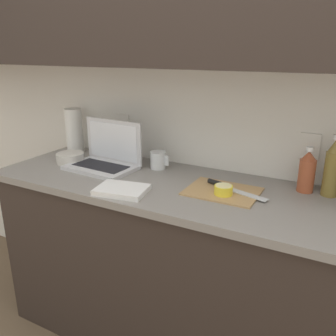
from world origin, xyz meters
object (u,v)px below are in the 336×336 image
at_px(bottle_water_clear, 307,172).
at_px(paper_towel_roll, 74,131).
at_px(bottle_oil_tall, 333,168).
at_px(measuring_cup, 158,160).
at_px(cutting_board, 222,191).
at_px(laptop, 106,157).
at_px(lemon_half_cut, 223,190).
at_px(knife, 226,186).
at_px(bowl_white, 70,158).

relative_size(bottle_water_clear, paper_towel_roll, 0.77).
xyz_separation_m(bottle_oil_tall, measuring_cup, (-0.83, -0.03, -0.08)).
height_order(cutting_board, measuring_cup, measuring_cup).
relative_size(cutting_board, measuring_cup, 3.02).
bearing_deg(cutting_board, paper_towel_roll, 169.01).
xyz_separation_m(laptop, lemon_half_cut, (0.68, -0.08, -0.03)).
height_order(knife, bottle_oil_tall, bottle_oil_tall).
bearing_deg(measuring_cup, bottle_water_clear, 2.26).
distance_m(laptop, paper_towel_roll, 0.40).
bearing_deg(paper_towel_roll, measuring_cup, -4.08).
xyz_separation_m(knife, bottle_oil_tall, (0.41, 0.15, 0.11)).
height_order(laptop, bottle_water_clear, laptop).
relative_size(bowl_white, paper_towel_roll, 0.57).
bearing_deg(bottle_oil_tall, paper_towel_roll, 179.42).
xyz_separation_m(knife, bottle_water_clear, (0.31, 0.15, 0.08)).
bearing_deg(lemon_half_cut, knife, 100.27).
height_order(cutting_board, paper_towel_roll, paper_towel_roll).
relative_size(bottle_oil_tall, paper_towel_roll, 1.01).
bearing_deg(measuring_cup, laptop, -155.78).
bearing_deg(knife, lemon_half_cut, -63.69).
bearing_deg(bottle_oil_tall, measuring_cup, -178.01).
xyz_separation_m(cutting_board, bottle_oil_tall, (0.42, 0.18, 0.12)).
xyz_separation_m(laptop, bottle_water_clear, (0.99, 0.14, 0.03)).
bearing_deg(bottle_water_clear, bowl_white, -171.84).
height_order(cutting_board, knife, knife).
relative_size(measuring_cup, bowl_white, 0.69).
xyz_separation_m(lemon_half_cut, bowl_white, (-0.91, 0.05, -0.00)).
bearing_deg(bottle_water_clear, knife, -154.43).
height_order(bottle_oil_tall, paper_towel_roll, bottle_oil_tall).
distance_m(bottle_oil_tall, measuring_cup, 0.83).
relative_size(laptop, lemon_half_cut, 4.72).
bearing_deg(bottle_water_clear, laptop, -171.75).
distance_m(cutting_board, knife, 0.04).
xyz_separation_m(cutting_board, bottle_water_clear, (0.32, 0.18, 0.09)).
relative_size(lemon_half_cut, bottle_oil_tall, 0.30).
bearing_deg(knife, bowl_white, -162.46).
xyz_separation_m(bottle_oil_tall, bowl_white, (-1.31, -0.17, -0.10)).
bearing_deg(bottle_oil_tall, bottle_water_clear, -180.00).
bearing_deg(lemon_half_cut, paper_towel_roll, 167.14).
bearing_deg(knife, paper_towel_roll, -173.08).
bearing_deg(paper_towel_roll, cutting_board, -10.99).
bearing_deg(bottle_oil_tall, knife, -159.99).
xyz_separation_m(cutting_board, bowl_white, (-0.89, 0.01, 0.02)).
bearing_deg(laptop, bottle_water_clear, 12.03).
distance_m(laptop, lemon_half_cut, 0.69).
distance_m(laptop, measuring_cup, 0.28).
distance_m(laptop, bowl_white, 0.23).
relative_size(laptop, paper_towel_roll, 1.42).
xyz_separation_m(knife, bowl_white, (-0.90, -0.02, 0.01)).
bearing_deg(measuring_cup, lemon_half_cut, -24.21).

